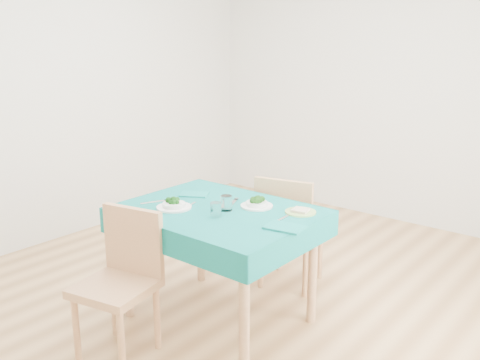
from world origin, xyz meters
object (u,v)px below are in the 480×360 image
Objects in this scene: table at (219,265)px; chair_far at (292,216)px; bowl_far at (257,202)px; side_plate at (301,212)px; bowl_near at (174,203)px; chair_near at (114,275)px.

table is 1.12× the size of chair_far.
bowl_far reaches higher than side_plate.
bowl_far is (0.39, 0.35, -0.00)m from bowl_near.
side_plate reaches higher than table.
bowl_near reaches higher than table.
bowl_near is (-0.05, 0.52, 0.29)m from chair_near.
chair_far is at bearing 128.28° from side_plate.
side_plate is (0.62, 0.95, 0.26)m from chair_near.
chair_far reaches higher than bowl_far.
bowl_far reaches higher than table.
chair_near reaches higher than bowl_near.
bowl_far is at bearing 86.18° from chair_far.
bowl_near reaches higher than side_plate.
chair_near is 4.92× the size of bowl_far.
chair_far is 0.98m from bowl_near.
bowl_far is (0.10, -0.55, 0.26)m from chair_far.
bowl_near is at bearing 58.55° from chair_far.
bowl_near is at bearing 83.43° from chair_near.
bowl_near reaches higher than bowl_far.
chair_near reaches higher than side_plate.
table is at bearing -129.81° from bowl_far.
bowl_far is at bearing 57.01° from chair_near.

